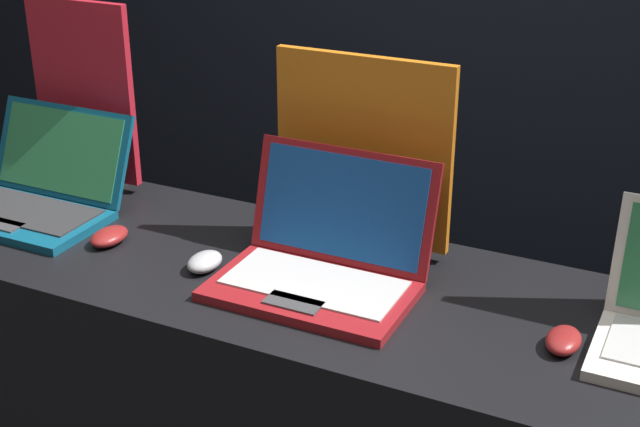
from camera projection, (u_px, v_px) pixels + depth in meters
laptop_front at (38, 191)px, 2.10m from camera, size 0.38×0.32×0.23m
mouse_front at (109, 236)px, 1.96m from camera, size 0.07×0.10×0.03m
promo_stand_front at (85, 100)px, 2.19m from camera, size 0.29×0.07×0.47m
laptop_middle at (323, 257)px, 1.78m from camera, size 0.40×0.31×0.25m
mouse_middle at (205, 262)px, 1.85m from camera, size 0.06×0.09×0.04m
promo_stand_middle at (363, 159)px, 1.88m from camera, size 0.39×0.07×0.43m
mouse_back at (564, 340)px, 1.58m from camera, size 0.06×0.10×0.03m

